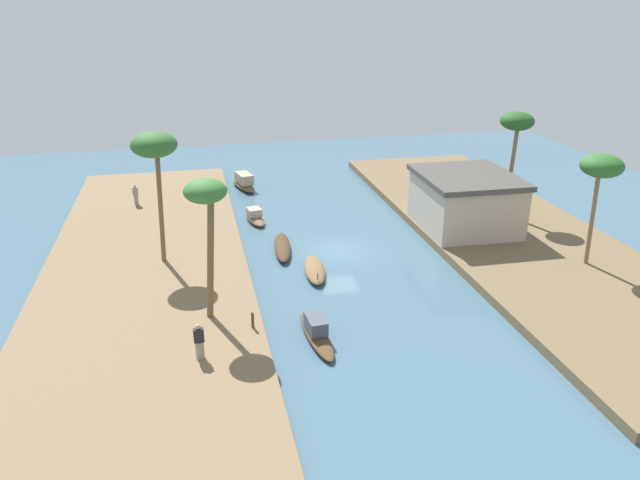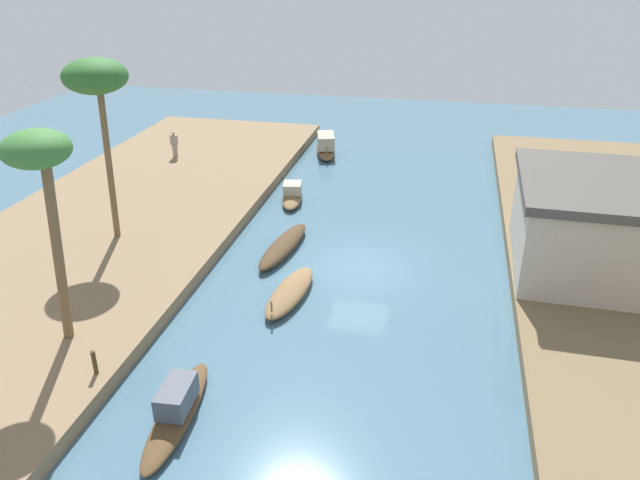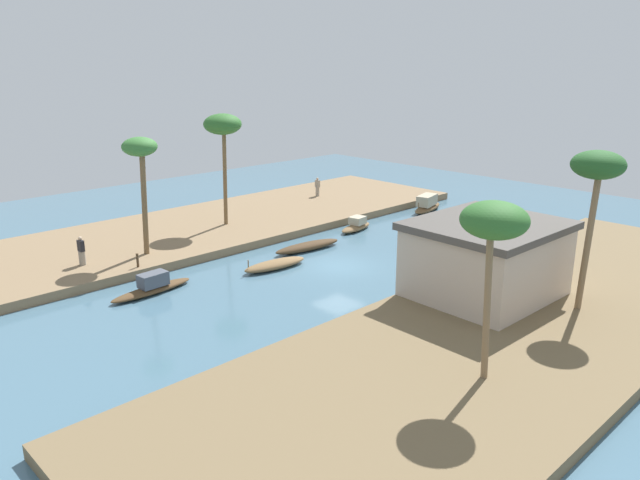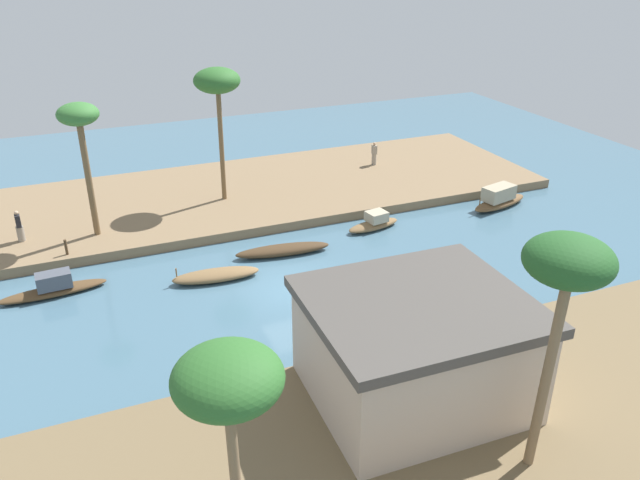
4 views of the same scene
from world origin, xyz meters
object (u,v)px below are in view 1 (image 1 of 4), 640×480
(sampan_open_hull, at_px, (244,183))
(riverside_building, at_px, (465,201))
(mooring_post, at_px, (253,320))
(palm_tree_left_far, at_px, (206,200))
(sampan_downstream_large, at_px, (255,217))
(sampan_foreground, at_px, (316,332))
(sampan_with_red_awning, at_px, (315,270))
(palm_tree_left_near, at_px, (154,148))
(sampan_near_left_bank, at_px, (282,247))
(palm_tree_right_short, at_px, (517,125))
(person_on_near_bank, at_px, (136,195))
(palm_tree_right_tall, at_px, (601,168))
(person_by_mooring, at_px, (199,343))

(sampan_open_hull, height_order, riverside_building, riverside_building)
(mooring_post, distance_m, palm_tree_left_far, 6.20)
(sampan_downstream_large, xyz_separation_m, mooring_post, (16.15, -2.02, 0.59))
(sampan_foreground, distance_m, sampan_downstream_large, 16.95)
(sampan_with_red_awning, distance_m, riverside_building, 12.40)
(sampan_open_hull, bearing_deg, sampan_with_red_awning, -6.47)
(sampan_foreground, relative_size, riverside_building, 0.67)
(palm_tree_left_near, bearing_deg, sampan_near_left_bank, 98.59)
(sampan_near_left_bank, height_order, mooring_post, mooring_post)
(palm_tree_left_far, xyz_separation_m, palm_tree_right_short, (-10.58, 21.87, 0.49))
(sampan_with_red_awning, bearing_deg, person_on_near_bank, -135.53)
(mooring_post, relative_size, riverside_building, 0.11)
(sampan_foreground, xyz_separation_m, palm_tree_left_near, (-9.97, -7.21, 7.11))
(palm_tree_left_far, bearing_deg, palm_tree_right_tall, 94.10)
(sampan_open_hull, height_order, mooring_post, sampan_open_hull)
(person_on_near_bank, distance_m, person_by_mooring, 22.95)
(sampan_open_hull, distance_m, riverside_building, 19.83)
(sampan_open_hull, xyz_separation_m, person_by_mooring, (26.71, -4.67, 0.74))
(palm_tree_left_far, bearing_deg, person_by_mooring, -12.60)
(person_by_mooring, distance_m, palm_tree_right_short, 27.46)
(sampan_with_red_awning, relative_size, riverside_building, 0.59)
(palm_tree_left_near, distance_m, palm_tree_right_short, 24.54)
(sampan_foreground, height_order, palm_tree_right_short, palm_tree_right_short)
(palm_tree_right_short, bearing_deg, sampan_with_red_awning, -69.89)
(sampan_open_hull, distance_m, palm_tree_right_tall, 28.76)
(sampan_near_left_bank, xyz_separation_m, palm_tree_right_tall, (7.11, 17.25, 6.16))
(sampan_with_red_awning, height_order, palm_tree_left_far, palm_tree_left_far)
(sampan_near_left_bank, distance_m, palm_tree_right_tall, 19.65)
(person_on_near_bank, relative_size, palm_tree_left_far, 0.23)
(sampan_with_red_awning, height_order, sampan_downstream_large, sampan_downstream_large)
(sampan_open_hull, bearing_deg, riverside_building, 30.70)
(sampan_foreground, bearing_deg, sampan_near_left_bank, 175.31)
(sampan_near_left_bank, relative_size, sampan_with_red_awning, 1.18)
(mooring_post, bearing_deg, riverside_building, 123.48)
(sampan_near_left_bank, distance_m, palm_tree_right_short, 18.44)
(mooring_post, xyz_separation_m, palm_tree_left_near, (-9.20, -4.24, 6.54))
(palm_tree_right_tall, bearing_deg, riverside_building, -148.85)
(sampan_downstream_large, relative_size, palm_tree_left_near, 0.43)
(palm_tree_right_tall, relative_size, riverside_building, 0.93)
(sampan_near_left_bank, distance_m, palm_tree_left_near, 10.37)
(person_by_mooring, relative_size, palm_tree_left_far, 0.24)
(palm_tree_right_short, bearing_deg, palm_tree_left_far, -64.18)
(sampan_open_hull, bearing_deg, sampan_foreground, -11.85)
(sampan_near_left_bank, bearing_deg, person_by_mooring, -17.86)
(sampan_downstream_large, distance_m, palm_tree_right_short, 19.74)
(sampan_foreground, bearing_deg, sampan_downstream_large, 179.30)
(palm_tree_left_far, relative_size, riverside_building, 0.98)
(sampan_open_hull, relative_size, palm_tree_left_far, 0.62)
(sampan_near_left_bank, height_order, palm_tree_left_near, palm_tree_left_near)
(person_on_near_bank, bearing_deg, palm_tree_left_far, -77.96)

